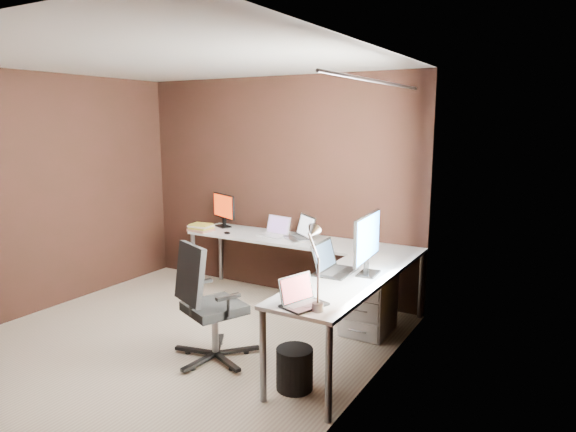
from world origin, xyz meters
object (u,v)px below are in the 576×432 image
at_px(drawer_pedestal, 369,302).
at_px(office_chair, 211,326).
at_px(laptop_silver, 300,234).
at_px(laptop_black_small, 301,299).
at_px(laptop_white, 275,231).
at_px(monitor_right, 367,241).
at_px(desk_lamp, 314,256).
at_px(wastebasket, 295,369).
at_px(book_stack, 201,228).
at_px(laptop_black_big, 331,266).
at_px(monitor_left, 224,208).

bearing_deg(drawer_pedestal, office_chair, -127.45).
distance_m(laptop_silver, laptop_black_small, 2.08).
distance_m(laptop_white, office_chair, 1.70).
bearing_deg(monitor_right, desk_lamp, 173.64).
distance_m(laptop_silver, office_chair, 1.69).
xyz_separation_m(drawer_pedestal, office_chair, (-0.93, -1.22, 0.00)).
height_order(laptop_white, wastebasket, laptop_white).
bearing_deg(drawer_pedestal, laptop_silver, 157.72).
height_order(book_stack, wastebasket, book_stack).
distance_m(drawer_pedestal, laptop_black_big, 0.78).
distance_m(drawer_pedestal, laptop_black_small, 1.50).
relative_size(laptop_silver, laptop_black_big, 1.15).
xyz_separation_m(drawer_pedestal, monitor_right, (0.16, -0.50, 0.72)).
height_order(drawer_pedestal, laptop_white, laptop_white).
height_order(monitor_left, laptop_silver, monitor_left).
bearing_deg(laptop_black_small, drawer_pedestal, 19.71).
distance_m(laptop_black_big, desk_lamp, 0.90).
height_order(laptop_black_big, wastebasket, laptop_black_big).
bearing_deg(office_chair, desk_lamp, 13.98).
height_order(laptop_black_big, office_chair, office_chair).
bearing_deg(laptop_silver, laptop_black_big, -12.39).
bearing_deg(laptop_white, monitor_right, -22.23).
bearing_deg(office_chair, monitor_right, 56.97).
relative_size(laptop_black_big, laptop_black_small, 1.13).
bearing_deg(book_stack, laptop_black_big, -20.00).
bearing_deg(desk_lamp, monitor_left, 130.23).
height_order(monitor_right, wastebasket, monitor_right).
height_order(laptop_black_small, book_stack, laptop_black_small).
height_order(monitor_left, laptop_white, monitor_left).
xyz_separation_m(book_stack, desk_lamp, (2.29, -1.55, 0.32)).
bearing_deg(laptop_silver, monitor_right, -1.31).
height_order(drawer_pedestal, laptop_silver, laptop_silver).
height_order(laptop_white, laptop_black_big, laptop_black_big).
relative_size(laptop_silver, desk_lamp, 0.80).
relative_size(laptop_white, laptop_black_small, 1.00).
distance_m(monitor_right, laptop_black_big, 0.38).
bearing_deg(desk_lamp, laptop_black_small, -176.81).
height_order(laptop_silver, desk_lamp, desk_lamp).
bearing_deg(wastebasket, laptop_white, 125.57).
distance_m(book_stack, wastebasket, 2.60).
xyz_separation_m(drawer_pedestal, laptop_white, (-1.27, 0.37, 0.48)).
bearing_deg(desk_lamp, laptop_black_big, 98.03).
height_order(drawer_pedestal, monitor_right, monitor_right).
distance_m(office_chair, wastebasket, 0.87).
xyz_separation_m(laptop_white, desk_lamp, (1.40, -1.78, 0.32)).
bearing_deg(monitor_right, laptop_black_small, 168.22).
xyz_separation_m(laptop_black_big, desk_lamp, (0.25, -0.81, 0.31)).
bearing_deg(laptop_silver, drawer_pedestal, 14.86).
height_order(laptop_silver, book_stack, laptop_silver).
distance_m(laptop_black_big, wastebasket, 0.94).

